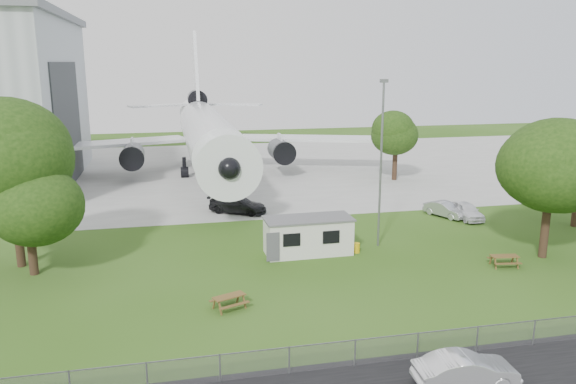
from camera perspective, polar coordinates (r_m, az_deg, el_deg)
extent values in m
plane|color=#446824|center=(34.40, -0.04, -9.62)|extent=(160.00, 160.00, 0.00)
cube|color=#B7B7B2|center=(70.60, -6.64, 2.16)|extent=(120.00, 46.00, 0.03)
cube|color=#2D3033|center=(65.14, -21.41, 6.43)|extent=(0.16, 16.00, 12.96)
cylinder|color=white|center=(65.69, -8.14, 5.80)|extent=(5.40, 34.00, 5.40)
cone|color=white|center=(46.97, -6.35, 2.97)|extent=(5.40, 5.50, 5.40)
cone|color=white|center=(86.46, -9.24, 8.02)|extent=(4.86, 9.00, 4.86)
cube|color=white|center=(69.28, -18.71, 4.61)|extent=(21.36, 10.77, 0.36)
cube|color=white|center=(70.98, 1.84, 5.48)|extent=(21.36, 10.77, 0.36)
cube|color=white|center=(86.16, -9.38, 11.79)|extent=(0.46, 9.96, 12.17)
cylinder|color=#515459|center=(65.43, -15.50, 3.56)|extent=(2.50, 4.20, 2.50)
cylinder|color=#515459|center=(66.66, -0.73, 4.21)|extent=(2.50, 4.20, 2.50)
cylinder|color=#515459|center=(85.31, -9.25, 9.30)|extent=(2.60, 4.50, 2.60)
cylinder|color=black|center=(51.18, -6.66, -0.66)|extent=(0.36, 0.36, 2.40)
cylinder|color=black|center=(67.13, -10.48, 2.49)|extent=(0.44, 0.44, 2.40)
cylinder|color=black|center=(67.53, -5.73, 2.71)|extent=(0.44, 0.44, 2.40)
cube|color=silver|center=(39.78, 2.06, -4.53)|extent=(6.03, 2.58, 2.50)
cube|color=#59595B|center=(39.41, 2.07, -2.71)|extent=(6.24, 2.79, 0.12)
cylinder|color=gold|center=(40.47, 6.95, -5.65)|extent=(0.50, 0.50, 0.70)
cube|color=gray|center=(26.17, 4.61, -17.46)|extent=(58.00, 0.04, 1.30)
cylinder|color=slate|center=(40.76, 9.41, 2.62)|extent=(0.16, 0.16, 12.00)
cylinder|color=#382619|center=(41.06, -25.71, -3.95)|extent=(0.56, 0.56, 4.34)
sphere|color=#345517|center=(39.95, -26.46, 3.36)|extent=(8.80, 8.80, 8.80)
cylinder|color=#382619|center=(39.38, -24.54, -5.65)|extent=(0.56, 0.56, 2.87)
sphere|color=#345517|center=(38.47, -25.03, -0.68)|extent=(5.99, 5.99, 5.99)
cylinder|color=#382619|center=(42.73, 24.61, -3.84)|extent=(0.56, 0.56, 3.44)
sphere|color=#345517|center=(41.78, 25.16, 1.70)|extent=(8.23, 8.23, 8.23)
cylinder|color=#382619|center=(51.85, 27.25, -1.18)|extent=(0.56, 0.56, 3.61)
cylinder|color=#382619|center=(65.52, 10.78, 2.57)|extent=(0.56, 0.56, 3.19)
sphere|color=#345517|center=(64.94, 10.93, 5.95)|extent=(6.18, 6.18, 6.18)
imported|color=silver|center=(25.60, 17.60, -16.97)|extent=(4.42, 1.74, 1.43)
imported|color=silver|center=(50.87, 17.67, -1.84)|extent=(1.87, 4.30, 1.44)
imported|color=#A7A9AF|center=(51.09, 15.68, -1.73)|extent=(2.89, 4.16, 1.30)
imported|color=black|center=(50.60, -5.12, -1.30)|extent=(5.61, 4.44, 1.52)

